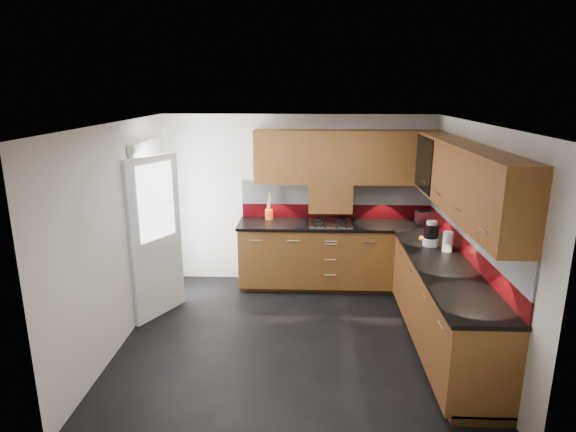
{
  "coord_description": "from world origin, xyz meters",
  "views": [
    {
      "loc": [
        0.14,
        -4.89,
        2.75
      ],
      "look_at": [
        -0.1,
        0.65,
        1.27
      ],
      "focal_mm": 30.0,
      "sensor_mm": 36.0,
      "label": 1
    }
  ],
  "objects_px": {
    "gas_hob": "(330,223)",
    "utensil_pot": "(269,213)",
    "toaster": "(425,217)",
    "food_processor": "(431,234)"
  },
  "relations": [
    {
      "from": "gas_hob",
      "to": "food_processor",
      "type": "xyz_separation_m",
      "value": [
        1.14,
        -0.89,
        0.12
      ]
    },
    {
      "from": "utensil_pot",
      "to": "toaster",
      "type": "distance_m",
      "value": 2.16
    },
    {
      "from": "food_processor",
      "to": "gas_hob",
      "type": "bearing_deg",
      "value": 142.13
    },
    {
      "from": "gas_hob",
      "to": "food_processor",
      "type": "height_order",
      "value": "food_processor"
    },
    {
      "from": "utensil_pot",
      "to": "toaster",
      "type": "bearing_deg",
      "value": -2.8
    },
    {
      "from": "utensil_pot",
      "to": "toaster",
      "type": "xyz_separation_m",
      "value": [
        2.16,
        -0.11,
        -0.01
      ]
    },
    {
      "from": "toaster",
      "to": "food_processor",
      "type": "distance_m",
      "value": 1.0
    },
    {
      "from": "toaster",
      "to": "gas_hob",
      "type": "bearing_deg",
      "value": -175.78
    },
    {
      "from": "utensil_pot",
      "to": "food_processor",
      "type": "xyz_separation_m",
      "value": [
        2.0,
        -1.09,
        0.04
      ]
    },
    {
      "from": "gas_hob",
      "to": "utensil_pot",
      "type": "xyz_separation_m",
      "value": [
        -0.86,
        0.2,
        0.08
      ]
    }
  ]
}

